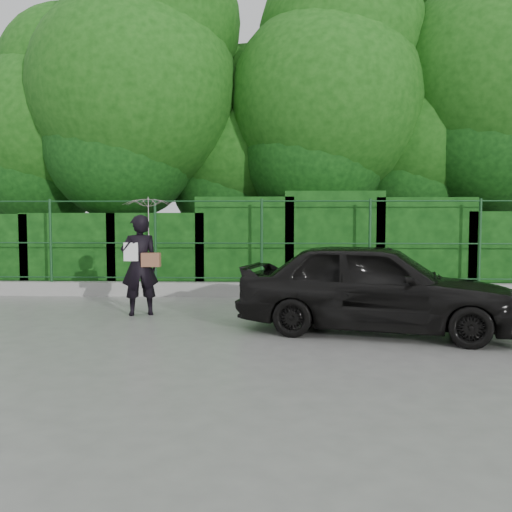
{
  "coord_description": "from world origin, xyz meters",
  "views": [
    {
      "loc": [
        0.8,
        -7.68,
        1.73
      ],
      "look_at": [
        0.42,
        1.3,
        1.1
      ],
      "focal_mm": 40.0,
      "sensor_mm": 36.0,
      "label": 1
    }
  ],
  "objects": [
    {
      "name": "ground",
      "position": [
        0.0,
        0.0,
        0.0
      ],
      "size": [
        80.0,
        80.0,
        0.0
      ],
      "primitive_type": "plane",
      "color": "gray"
    },
    {
      "name": "kerb",
      "position": [
        0.0,
        4.5,
        0.15
      ],
      "size": [
        14.0,
        0.25,
        0.3
      ],
      "primitive_type": "cube",
      "color": "#9E9E99",
      "rests_on": "ground"
    },
    {
      "name": "fence",
      "position": [
        0.22,
        4.5,
        1.2
      ],
      "size": [
        14.13,
        0.06,
        1.8
      ],
      "color": "#17421F",
      "rests_on": "kerb"
    },
    {
      "name": "hedge",
      "position": [
        0.19,
        5.5,
        1.0
      ],
      "size": [
        14.2,
        1.2,
        2.29
      ],
      "color": "black",
      "rests_on": "ground"
    },
    {
      "name": "trees",
      "position": [
        1.14,
        7.74,
        4.62
      ],
      "size": [
        17.1,
        6.15,
        8.08
      ],
      "color": "black",
      "rests_on": "ground"
    },
    {
      "name": "woman",
      "position": [
        -1.57,
        2.13,
        1.32
      ],
      "size": [
        0.96,
        0.88,
        2.07
      ],
      "color": "black",
      "rests_on": "ground"
    },
    {
      "name": "car",
      "position": [
        2.21,
        0.8,
        0.69
      ],
      "size": [
        4.31,
        2.6,
        1.37
      ],
      "primitive_type": "imported",
      "rotation": [
        0.0,
        0.0,
        1.31
      ],
      "color": "black",
      "rests_on": "ground"
    }
  ]
}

